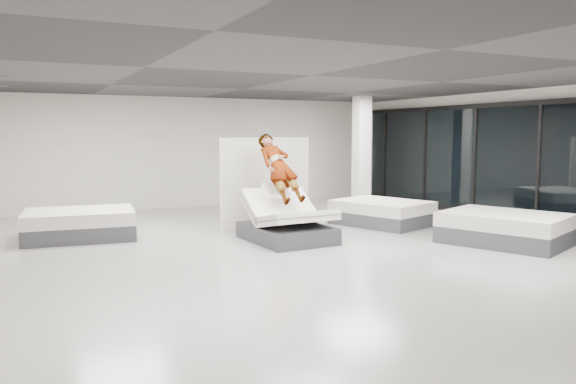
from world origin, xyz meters
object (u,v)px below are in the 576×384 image
object	(u,v)px
flat_bed_left_far	(80,224)
column	(361,153)
hero_bed	(287,224)
remote	(297,192)
flat_bed_right_far	(382,213)
person	(279,180)
divider_panel	(266,183)
flat_bed_right_near	(505,228)

from	to	relation	value
flat_bed_left_far	column	size ratio (longest dim) A/B	0.72
hero_bed	flat_bed_left_far	size ratio (longest dim) A/B	0.85
remote	column	distance (m)	5.29
remote	flat_bed_left_far	distance (m)	4.54
flat_bed_left_far	flat_bed_right_far	bearing A→B (deg)	-10.62
person	remote	world-z (taller)	person
divider_panel	flat_bed_left_far	bearing A→B (deg)	164.54
hero_bed	divider_panel	world-z (taller)	divider_panel
hero_bed	person	distance (m)	0.91
flat_bed_right_far	flat_bed_left_far	xyz separation A→B (m)	(-6.64, 1.24, 0.01)
person	flat_bed_left_far	size ratio (longest dim) A/B	0.78
remote	flat_bed_right_far	bearing A→B (deg)	14.68
divider_panel	flat_bed_left_far	size ratio (longest dim) A/B	0.99
flat_bed_right_near	flat_bed_left_far	world-z (taller)	flat_bed_right_near
divider_panel	column	size ratio (longest dim) A/B	0.71
remote	flat_bed_right_far	size ratio (longest dim) A/B	0.06
divider_panel	flat_bed_right_far	bearing A→B (deg)	-22.36
person	flat_bed_right_near	world-z (taller)	person
flat_bed_right_near	flat_bed_left_far	size ratio (longest dim) A/B	1.17
flat_bed_right_far	column	xyz separation A→B (m)	(1.15, 2.68, 1.32)
remote	flat_bed_right_near	size ratio (longest dim) A/B	0.05
flat_bed_right_far	flat_bed_right_near	size ratio (longest dim) A/B	0.92
person	hero_bed	bearing A→B (deg)	-90.00
flat_bed_right_near	column	size ratio (longest dim) A/B	0.84
hero_bed	person	world-z (taller)	person
flat_bed_left_far	divider_panel	bearing A→B (deg)	-7.79
hero_bed	flat_bed_right_near	world-z (taller)	hero_bed
hero_bed	flat_bed_right_near	xyz separation A→B (m)	(3.74, -2.08, -0.05)
remote	column	xyz separation A→B (m)	(3.84, 3.58, 0.61)
remote	column	world-z (taller)	column
person	column	world-z (taller)	column
divider_panel	flat_bed_right_near	world-z (taller)	divider_panel
divider_panel	flat_bed_right_near	bearing A→B (deg)	-54.00
person	flat_bed_left_far	xyz separation A→B (m)	(-3.70, 1.81, -0.92)
person	divider_panel	world-z (taller)	divider_panel
hero_bed	divider_panel	distance (m)	1.74
divider_panel	flat_bed_right_far	size ratio (longest dim) A/B	0.92
flat_bed_right_near	column	world-z (taller)	column
flat_bed_right_far	column	world-z (taller)	column
remote	column	bearing A→B (deg)	39.11
flat_bed_left_far	person	bearing A→B (deg)	-26.11
divider_panel	column	xyz separation A→B (m)	(3.83, 1.97, 0.57)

